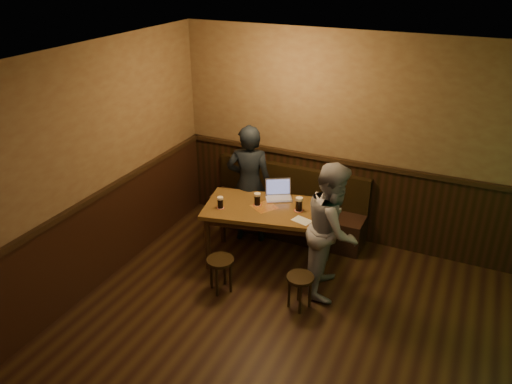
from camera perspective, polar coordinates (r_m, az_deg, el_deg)
The scene contains 12 objects.
room at distance 4.30m, azimuth 2.32°, elevation -8.82°, with size 5.04×6.04×2.84m.
bench at distance 7.05m, azimuth 3.59°, elevation -2.32°, with size 2.20×0.50×0.95m.
pub_table at distance 6.22m, azimuth 0.94°, elevation -2.55°, with size 1.60×1.13×0.78m.
stool_left at distance 5.86m, azimuth -4.09°, elevation -8.37°, with size 0.35×0.35×0.43m.
stool_right at distance 5.63m, azimuth 5.05°, elevation -10.28°, with size 0.40×0.40×0.41m.
pint_left at distance 6.13m, azimuth -4.10°, elevation -1.20°, with size 0.10×0.10×0.15m.
pint_mid at distance 6.18m, azimuth 0.15°, elevation -0.82°, with size 0.10×0.10×0.16m.
pint_right at distance 6.07m, azimuth 4.93°, elevation -1.39°, with size 0.11×0.11×0.18m.
laptop at distance 6.38m, azimuth 2.60°, elevation -0.14°, with size 0.41×0.39×0.23m.
menu at distance 5.89m, azimuth 5.28°, elevation -3.26°, with size 0.22×0.15×0.00m, color silver.
person_suit at distance 6.65m, azimuth -0.77°, elevation 0.89°, with size 0.60×0.40×1.65m, color black.
person_grey at distance 5.72m, azimuth 8.74°, elevation -4.19°, with size 0.78×0.61×1.60m, color gray.
Camera 1 is at (1.33, -3.05, 3.66)m, focal length 35.00 mm.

